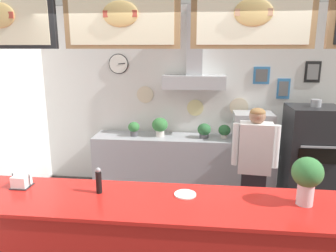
{
  "coord_description": "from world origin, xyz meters",
  "views": [
    {
      "loc": [
        0.15,
        -2.75,
        2.22
      ],
      "look_at": [
        -0.23,
        0.7,
        1.38
      ],
      "focal_mm": 34.18,
      "sensor_mm": 36.0,
      "label": 1
    }
  ],
  "objects_px": {
    "espresso_machine": "(253,127)",
    "potted_sage": "(224,131)",
    "pepper_grinder": "(99,181)",
    "potted_basil": "(160,126)",
    "potted_oregano": "(134,128)",
    "napkin_holder": "(21,182)",
    "condiment_plate": "(185,194)",
    "basil_vase": "(307,177)",
    "shop_worker": "(254,169)",
    "potted_thyme": "(204,130)",
    "pizza_oven": "(310,156)"
  },
  "relations": [
    {
      "from": "potted_thyme",
      "to": "potted_oregano",
      "type": "bearing_deg",
      "value": -179.12
    },
    {
      "from": "potted_oregano",
      "to": "napkin_holder",
      "type": "height_order",
      "value": "napkin_holder"
    },
    {
      "from": "espresso_machine",
      "to": "condiment_plate",
      "type": "bearing_deg",
      "value": -111.56
    },
    {
      "from": "shop_worker",
      "to": "potted_basil",
      "type": "xyz_separation_m",
      "value": [
        -1.26,
        1.15,
        0.21
      ]
    },
    {
      "from": "espresso_machine",
      "to": "potted_thyme",
      "type": "height_order",
      "value": "espresso_machine"
    },
    {
      "from": "potted_oregano",
      "to": "napkin_holder",
      "type": "xyz_separation_m",
      "value": [
        -0.54,
        -2.22,
        0.04
      ]
    },
    {
      "from": "pizza_oven",
      "to": "potted_sage",
      "type": "xyz_separation_m",
      "value": [
        -1.21,
        0.22,
        0.29
      ]
    },
    {
      "from": "espresso_machine",
      "to": "potted_sage",
      "type": "distance_m",
      "value": 0.42
    },
    {
      "from": "espresso_machine",
      "to": "potted_thyme",
      "type": "distance_m",
      "value": 0.72
    },
    {
      "from": "pizza_oven",
      "to": "potted_basil",
      "type": "height_order",
      "value": "pizza_oven"
    },
    {
      "from": "potted_oregano",
      "to": "potted_basil",
      "type": "bearing_deg",
      "value": 5.65
    },
    {
      "from": "napkin_holder",
      "to": "pepper_grinder",
      "type": "xyz_separation_m",
      "value": [
        0.73,
        -0.04,
        0.06
      ]
    },
    {
      "from": "potted_basil",
      "to": "condiment_plate",
      "type": "bearing_deg",
      "value": -77.09
    },
    {
      "from": "napkin_holder",
      "to": "condiment_plate",
      "type": "bearing_deg",
      "value": -0.22
    },
    {
      "from": "potted_sage",
      "to": "pepper_grinder",
      "type": "xyz_separation_m",
      "value": [
        -1.2,
        -2.29,
        0.12
      ]
    },
    {
      "from": "shop_worker",
      "to": "potted_sage",
      "type": "relative_size",
      "value": 7.63
    },
    {
      "from": "pepper_grinder",
      "to": "condiment_plate",
      "type": "bearing_deg",
      "value": 2.89
    },
    {
      "from": "potted_sage",
      "to": "potted_oregano",
      "type": "height_order",
      "value": "potted_oregano"
    },
    {
      "from": "pepper_grinder",
      "to": "potted_basil",
      "type": "bearing_deg",
      "value": 84.65
    },
    {
      "from": "shop_worker",
      "to": "napkin_holder",
      "type": "relative_size",
      "value": 9.65
    },
    {
      "from": "napkin_holder",
      "to": "shop_worker",
      "type": "bearing_deg",
      "value": 26.6
    },
    {
      "from": "potted_basil",
      "to": "condiment_plate",
      "type": "relative_size",
      "value": 1.56
    },
    {
      "from": "potted_basil",
      "to": "pepper_grinder",
      "type": "relative_size",
      "value": 1.27
    },
    {
      "from": "espresso_machine",
      "to": "napkin_holder",
      "type": "distance_m",
      "value": 3.23
    },
    {
      "from": "potted_sage",
      "to": "potted_oregano",
      "type": "distance_m",
      "value": 1.39
    },
    {
      "from": "potted_thyme",
      "to": "shop_worker",
      "type": "bearing_deg",
      "value": -62.82
    },
    {
      "from": "potted_thyme",
      "to": "basil_vase",
      "type": "relative_size",
      "value": 0.58
    },
    {
      "from": "potted_oregano",
      "to": "pepper_grinder",
      "type": "distance_m",
      "value": 2.27
    },
    {
      "from": "napkin_holder",
      "to": "pepper_grinder",
      "type": "height_order",
      "value": "pepper_grinder"
    },
    {
      "from": "condiment_plate",
      "to": "basil_vase",
      "type": "relative_size",
      "value": 0.48
    },
    {
      "from": "espresso_machine",
      "to": "pepper_grinder",
      "type": "bearing_deg",
      "value": -125.44
    },
    {
      "from": "espresso_machine",
      "to": "napkin_holder",
      "type": "bearing_deg",
      "value": -136.43
    },
    {
      "from": "potted_oregano",
      "to": "condiment_plate",
      "type": "relative_size",
      "value": 1.21
    },
    {
      "from": "potted_sage",
      "to": "basil_vase",
      "type": "height_order",
      "value": "basil_vase"
    },
    {
      "from": "potted_thyme",
      "to": "pizza_oven",
      "type": "bearing_deg",
      "value": -7.51
    },
    {
      "from": "espresso_machine",
      "to": "basil_vase",
      "type": "height_order",
      "value": "basil_vase"
    },
    {
      "from": "potted_thyme",
      "to": "potted_sage",
      "type": "bearing_deg",
      "value": 3.29
    },
    {
      "from": "shop_worker",
      "to": "basil_vase",
      "type": "relative_size",
      "value": 4.05
    },
    {
      "from": "potted_oregano",
      "to": "pepper_grinder",
      "type": "relative_size",
      "value": 0.98
    },
    {
      "from": "condiment_plate",
      "to": "pepper_grinder",
      "type": "distance_m",
      "value": 0.74
    },
    {
      "from": "espresso_machine",
      "to": "potted_oregano",
      "type": "height_order",
      "value": "espresso_machine"
    },
    {
      "from": "condiment_plate",
      "to": "basil_vase",
      "type": "bearing_deg",
      "value": -3.7
    },
    {
      "from": "napkin_holder",
      "to": "pepper_grinder",
      "type": "distance_m",
      "value": 0.73
    },
    {
      "from": "shop_worker",
      "to": "potted_sage",
      "type": "height_order",
      "value": "shop_worker"
    },
    {
      "from": "pizza_oven",
      "to": "basil_vase",
      "type": "distance_m",
      "value": 2.28
    },
    {
      "from": "pizza_oven",
      "to": "potted_sage",
      "type": "height_order",
      "value": "pizza_oven"
    },
    {
      "from": "shop_worker",
      "to": "potted_oregano",
      "type": "height_order",
      "value": "shop_worker"
    },
    {
      "from": "condiment_plate",
      "to": "potted_oregano",
      "type": "bearing_deg",
      "value": 112.48
    },
    {
      "from": "potted_sage",
      "to": "potted_basil",
      "type": "bearing_deg",
      "value": 179.67
    },
    {
      "from": "pizza_oven",
      "to": "potted_thyme",
      "type": "distance_m",
      "value": 1.55
    }
  ]
}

